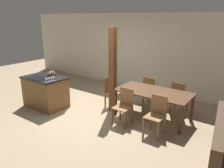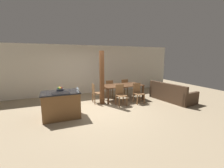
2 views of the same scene
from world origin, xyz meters
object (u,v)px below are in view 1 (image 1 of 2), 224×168
dining_table (153,94)px  dining_chair_far_right (179,96)px  fruit_bowl (52,73)px  dining_chair_near_left (124,106)px  dining_chair_far_left (150,90)px  wine_glass_middle (49,78)px  wine_glass_far (51,77)px  dining_chair_head_end (112,91)px  wine_glass_near (46,78)px  dining_chair_near_right (156,114)px  wine_glass_end (53,77)px  timber_post (113,71)px  kitchen_island (46,92)px

dining_table → dining_chair_far_right: size_ratio=2.16×
fruit_bowl → dining_chair_near_left: (2.47, 0.18, -0.48)m
dining_chair_far_left → dining_chair_far_right: bearing=-180.0°
wine_glass_middle → dining_chair_near_left: 2.12m
wine_glass_far → dining_table: 2.74m
dining_chair_head_end → wine_glass_near: bearing=145.9°
wine_glass_far → dining_chair_near_right: (2.79, 0.63, -0.56)m
wine_glass_far → dining_chair_far_left: 2.87m
wine_glass_near → wine_glass_end: 0.24m
wine_glass_far → dining_chair_far_right: wine_glass_far is taller
wine_glass_middle → wine_glass_far: 0.08m
dining_chair_head_end → dining_chair_far_right: bearing=-67.9°
dining_chair_near_right → wine_glass_end: bearing=-168.8°
dining_table → wine_glass_near: bearing=-147.4°
dining_table → dining_chair_far_left: (-0.43, 0.72, -0.18)m
fruit_bowl → dining_chair_near_left: fruit_bowl is taller
wine_glass_far → timber_post: timber_post is taller
dining_table → dining_chair_far_left: size_ratio=2.16×
dining_chair_head_end → wine_glass_far: bearing=142.9°
dining_chair_near_right → dining_chair_far_right: bearing=90.0°
dining_table → dining_chair_head_end: size_ratio=2.16×
wine_glass_far → dining_chair_far_left: wine_glass_far is taller
dining_chair_near_right → dining_chair_far_right: same height
timber_post → kitchen_island: bearing=-152.8°
fruit_bowl → dining_chair_head_end: 1.87m
kitchen_island → dining_chair_head_end: kitchen_island is taller
wine_glass_middle → dining_chair_near_right: size_ratio=0.17×
dining_chair_head_end → dining_chair_near_left: bearing=-128.5°
fruit_bowl → dining_chair_near_right: fruit_bowl is taller
kitchen_island → dining_chair_far_left: size_ratio=1.39×
kitchen_island → wine_glass_end: wine_glass_end is taller
dining_table → dining_chair_near_left: 0.86m
wine_glass_middle → timber_post: timber_post is taller
wine_glass_middle → dining_chair_far_left: bearing=48.1°
dining_chair_near_left → timber_post: size_ratio=0.38×
wine_glass_near → dining_chair_near_right: bearing=15.8°
timber_post → fruit_bowl: bearing=-159.9°
wine_glass_middle → dining_chair_far_left: wine_glass_middle is taller
dining_chair_far_left → dining_chair_head_end: bearing=38.5°
wine_glass_near → timber_post: size_ratio=0.07×
dining_chair_near_right → dining_chair_far_right: 1.43m
kitchen_island → dining_chair_near_left: size_ratio=1.39×
dining_chair_far_left → fruit_bowl: bearing=33.2°
wine_glass_middle → dining_chair_head_end: size_ratio=0.17×
wine_glass_far → dining_chair_near_right: 2.91m
wine_glass_far → dining_chair_head_end: bearing=52.9°
dining_chair_far_left → dining_chair_far_right: 0.87m
fruit_bowl → dining_chair_far_right: fruit_bowl is taller
wine_glass_near → dining_chair_head_end: bearing=55.9°
wine_glass_near → wine_glass_middle: (0.00, 0.08, 0.00)m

